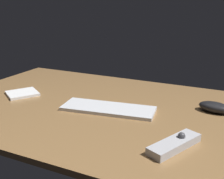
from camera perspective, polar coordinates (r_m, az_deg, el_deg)
The scene contains 5 objects.
desk at distance 110.64cm, azimuth -0.28°, elevation -4.25°, with size 140.00×84.00×2.00cm, color olive.
keyboard at distance 108.40cm, azimuth -1.00°, elevation -3.81°, with size 35.42×12.26×1.23cm, color silver.
computer_mouse at distance 112.70cm, azimuth 19.97°, elevation -3.36°, with size 11.79×6.38×3.84cm, color black.
media_remote at distance 83.72cm, azimuth 12.55°, elevation -10.67°, with size 12.41×19.02×3.85cm.
notepad at distance 131.57cm, azimuth -17.64°, elevation -0.75°, with size 12.66×11.69×1.12cm, color silver.
Camera 1 is at (44.58, -92.33, 42.59)cm, focal length 45.33 mm.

